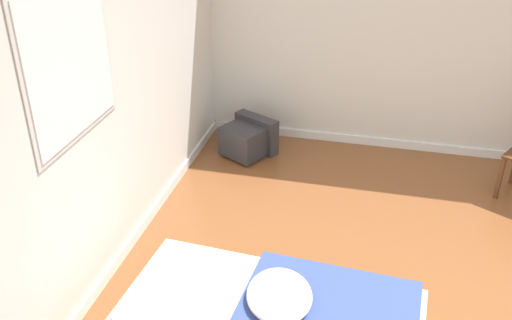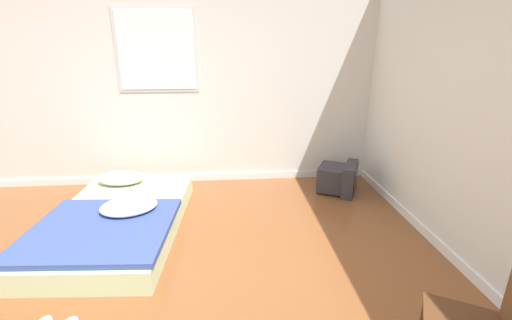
{
  "view_description": "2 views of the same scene",
  "coord_description": "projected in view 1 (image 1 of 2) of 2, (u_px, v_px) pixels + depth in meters",
  "views": [
    {
      "loc": [
        -2.93,
        0.75,
        2.79
      ],
      "look_at": [
        0.94,
        1.69,
        0.6
      ],
      "focal_mm": 40.0,
      "sensor_mm": 36.0,
      "label": 1
    },
    {
      "loc": [
        0.74,
        -1.79,
        1.75
      ],
      "look_at": [
        1.04,
        1.58,
        0.61
      ],
      "focal_mm": 24.0,
      "sensor_mm": 36.0,
      "label": 2
    }
  ],
  "objects": [
    {
      "name": "wall_back",
      "position": [
        80.0,
        117.0,
        3.6
      ],
      "size": [
        7.65,
        0.08,
        2.6
      ],
      "color": "silver",
      "rests_on": "ground_plane"
    },
    {
      "name": "wall_right",
      "position": [
        475.0,
        31.0,
        5.32
      ],
      "size": [
        0.08,
        7.56,
        2.6
      ],
      "color": "silver",
      "rests_on": "ground_plane"
    },
    {
      "name": "crt_tv",
      "position": [
        248.0,
        138.0,
        5.83
      ],
      "size": [
        0.59,
        0.6,
        0.37
      ],
      "color": "#333338",
      "rests_on": "ground_plane"
    }
  ]
}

